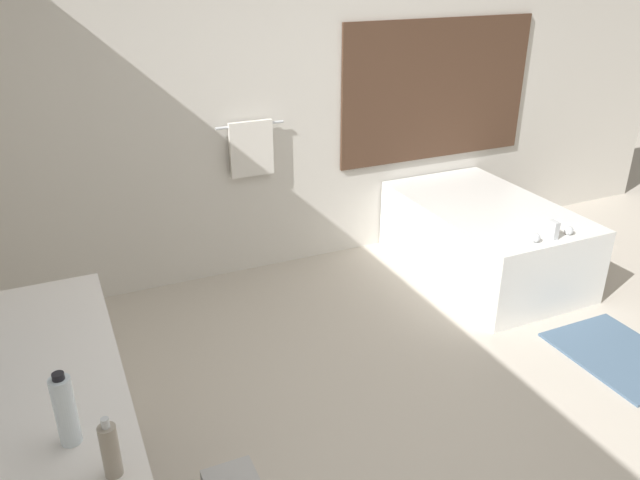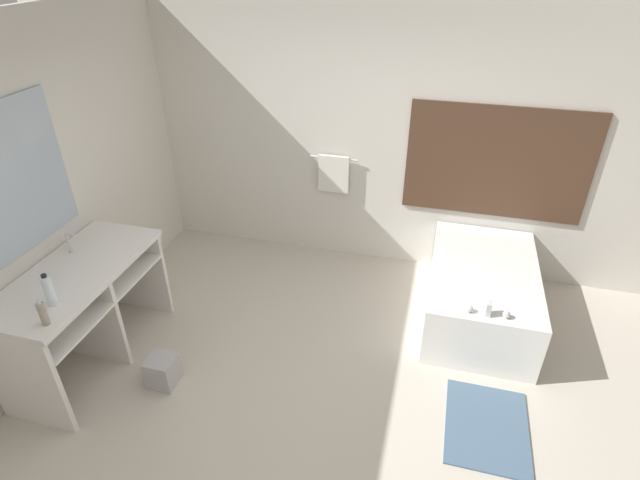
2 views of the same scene
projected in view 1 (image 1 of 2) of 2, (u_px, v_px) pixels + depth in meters
name	position (u px, v px, depth m)	size (l,w,h in m)	color
ground_plane	(450.00, 436.00, 3.20)	(16.00, 16.00, 0.00)	beige
wall_back_with_blinds	(291.00, 91.00, 4.49)	(7.40, 0.13, 2.70)	silver
vanity_counter	(35.00, 430.00, 2.29)	(0.67, 1.45, 0.91)	white
bathtub	(484.00, 235.00, 4.73)	(0.94, 1.52, 0.68)	white
water_bottle_1	(65.00, 410.00, 1.85)	(0.06, 0.06, 0.25)	white
soap_dispenser	(110.00, 450.00, 1.75)	(0.05, 0.05, 0.20)	gray
bath_mat	(620.00, 355.00, 3.83)	(0.59, 0.78, 0.02)	slate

